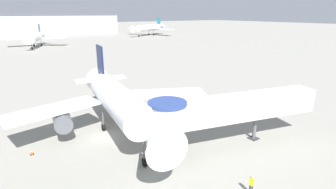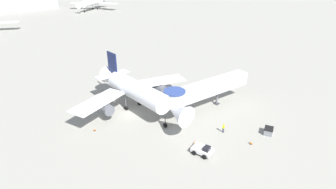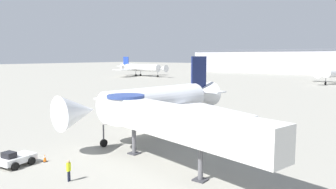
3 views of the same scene
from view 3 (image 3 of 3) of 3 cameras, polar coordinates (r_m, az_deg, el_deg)
name	(u,v)px [view 3 (image 3 of 3)]	position (r m, az deg, el deg)	size (l,w,h in m)	color
ground_plane	(144,131)	(45.93, -4.18, -6.43)	(800.00, 800.00, 0.00)	gray
main_airplane	(158,102)	(43.61, -1.68, -1.26)	(26.97, 26.18, 10.39)	silver
jet_bridge	(167,120)	(30.43, -0.11, -4.44)	(20.90, 7.71, 6.22)	silver
pushback_tug_white	(15,159)	(34.93, -25.03, -10.10)	(2.65, 3.47, 1.52)	silver
traffic_cone_near_nose	(45,158)	(35.22, -20.66, -10.32)	(0.46, 0.46, 0.76)	black
traffic_cone_port_wing	(106,122)	(51.38, -10.71, -4.78)	(0.38, 0.38, 0.63)	black
ground_crew_marshaller	(69,169)	(29.15, -16.91, -12.31)	(0.29, 0.39, 1.84)	#1E2338
background_jet_blue_tail	(141,68)	(170.93, -4.73, 4.67)	(33.75, 32.67, 10.10)	white
terminal_building	(328,62)	(212.55, 26.04, 5.18)	(164.54, 27.93, 14.57)	#A8A8B2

